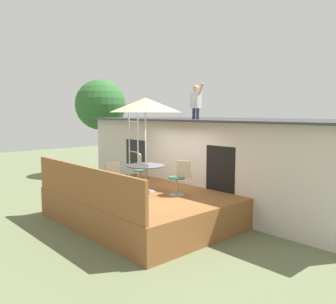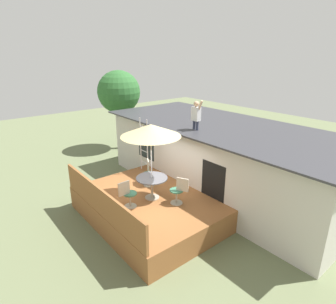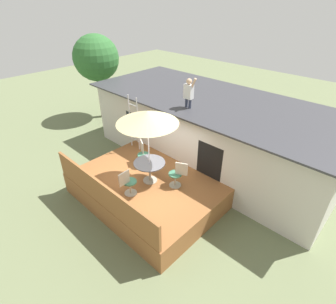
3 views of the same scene
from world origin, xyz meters
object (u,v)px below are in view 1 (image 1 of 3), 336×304
patio_umbrella (145,105)px  patio_chair_right (179,178)px  backyard_tree (101,105)px  patio_table (146,171)px  patio_chair_left (141,170)px  step_ladder (134,144)px  patio_chair_near (117,180)px  person_figure (196,100)px

patio_umbrella → patio_chair_right: patio_umbrella is taller
patio_chair_right → backyard_tree: bearing=-44.9°
patio_table → patio_chair_left: 1.04m
step_ladder → patio_umbrella: bearing=-28.6°
patio_chair_left → patio_chair_near: same height
step_ladder → patio_chair_left: (1.18, -0.62, -0.64)m
person_figure → patio_chair_near: 3.79m
step_ladder → patio_chair_right: (2.93, -0.70, -0.64)m
person_figure → backyard_tree: size_ratio=0.25×
patio_umbrella → person_figure: size_ratio=2.29×
step_ladder → person_figure: person_figure is taller
person_figure → step_ladder: bearing=-150.0°
person_figure → patio_chair_left: size_ratio=1.21×
step_ladder → backyard_tree: bearing=159.7°
patio_table → patio_umbrella: size_ratio=0.41×
backyard_tree → person_figure: bearing=-7.1°
patio_umbrella → patio_chair_left: bearing=150.5°
patio_chair_near → patio_chair_right: bearing=-32.5°
patio_chair_left → backyard_tree: bearing=-172.3°
patio_chair_near → backyard_tree: 8.61m
patio_chair_right → backyard_tree: backyard_tree is taller
patio_chair_left → backyard_tree: size_ratio=0.20×
patio_umbrella → patio_chair_left: patio_umbrella is taller
patio_table → patio_chair_right: patio_chair_right is taller
patio_chair_left → patio_chair_near: bearing=-28.0°
backyard_tree → patio_table: bearing=-22.8°
patio_table → patio_chair_near: (0.03, -0.95, -0.13)m
step_ladder → backyard_tree: 5.75m
backyard_tree → patio_umbrella: bearing=-22.8°
backyard_tree → patio_chair_left: bearing=-21.8°
patio_chair_left → patio_umbrella: bearing=0.0°
patio_umbrella → backyard_tree: (-7.31, 3.07, 0.15)m
patio_table → backyard_tree: 8.15m
patio_chair_near → patio_table: bearing=0.0°
patio_chair_right → patio_chair_near: (-0.82, -1.38, 0.00)m
patio_table → patio_umbrella: 1.76m
person_figure → patio_chair_right: (1.09, -1.76, -2.10)m
patio_umbrella → patio_chair_left: size_ratio=2.76×
patio_umbrella → patio_chair_left: (-0.90, 0.51, -1.89)m
patio_umbrella → step_ladder: bearing=151.4°
person_figure → patio_chair_left: bearing=-111.5°
step_ladder → patio_chair_right: step_ladder is taller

